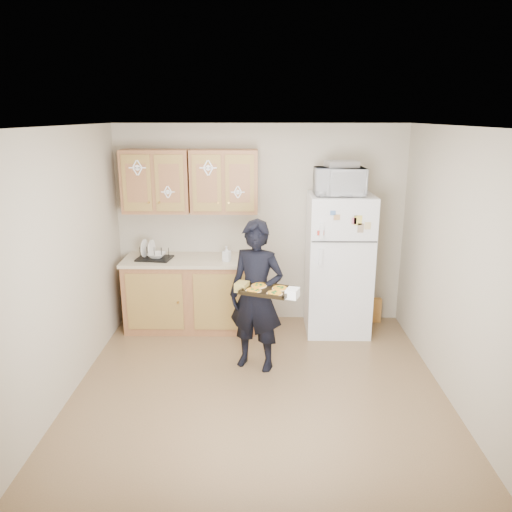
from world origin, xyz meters
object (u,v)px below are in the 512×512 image
Objects in this scene: person at (256,296)px; dish_rack at (154,253)px; microwave at (339,181)px; baking_tray at (267,291)px; refrigerator at (338,264)px.

person reaches higher than dish_rack.
microwave is 1.41× the size of dish_rack.
person reaches higher than baking_tray.
person is 3.94× the size of dish_rack.
person is (-0.98, -0.97, -0.06)m from refrigerator.
refrigerator is at bearing 64.92° from person.
person is 1.61m from dish_rack.
person is at bearing -38.26° from dish_rack.
dish_rack reaches higher than baking_tray.
baking_tray is at bearing -43.09° from dish_rack.
person is 1.69m from microwave.
refrigerator is 1.53m from baking_tray.
microwave reaches higher than baking_tray.
dish_rack is at bearing 157.13° from baking_tray.
refrigerator reaches higher than person.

